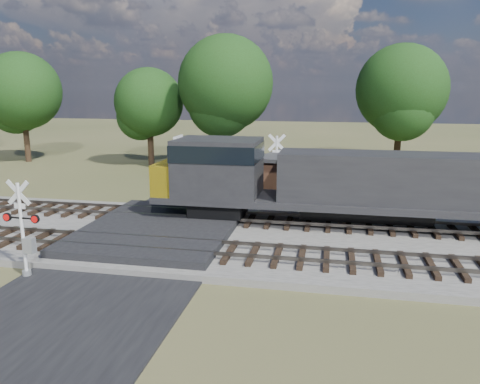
# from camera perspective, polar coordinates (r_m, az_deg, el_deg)

# --- Properties ---
(ground) EXTENTS (160.00, 160.00, 0.00)m
(ground) POSITION_cam_1_polar(r_m,az_deg,el_deg) (22.81, -10.06, -5.77)
(ground) COLOR #434B28
(ground) RESTS_ON ground
(ballast_bed) EXTENTS (140.00, 10.00, 0.30)m
(ballast_bed) POSITION_cam_1_polar(r_m,az_deg,el_deg) (21.86, 15.88, -6.48)
(ballast_bed) COLOR gray
(ballast_bed) RESTS_ON ground
(road) EXTENTS (7.00, 60.00, 0.08)m
(road) POSITION_cam_1_polar(r_m,az_deg,el_deg) (22.80, -10.06, -5.68)
(road) COLOR black
(road) RESTS_ON ground
(crossing_panel) EXTENTS (7.00, 9.00, 0.62)m
(crossing_panel) POSITION_cam_1_polar(r_m,az_deg,el_deg) (23.16, -9.64, -4.65)
(crossing_panel) COLOR #262628
(crossing_panel) RESTS_ON ground
(track_near) EXTENTS (140.00, 2.60, 0.33)m
(track_near) POSITION_cam_1_polar(r_m,az_deg,el_deg) (19.94, -3.74, -7.07)
(track_near) COLOR black
(track_near) RESTS_ON ballast_bed
(track_far) EXTENTS (140.00, 2.60, 0.33)m
(track_far) POSITION_cam_1_polar(r_m,az_deg,el_deg) (24.58, -0.74, -3.22)
(track_far) COLOR black
(track_far) RESTS_ON ballast_bed
(crossing_signal_near) EXTENTS (1.54, 0.33, 3.82)m
(crossing_signal_near) POSITION_cam_1_polar(r_m,az_deg,el_deg) (19.48, -24.74, -5.10)
(crossing_signal_near) COLOR silver
(crossing_signal_near) RESTS_ON ground
(crossing_signal_far) EXTENTS (1.75, 0.41, 4.34)m
(crossing_signal_far) POSITION_cam_1_polar(r_m,az_deg,el_deg) (29.35, 4.27, 2.17)
(crossing_signal_far) COLOR silver
(crossing_signal_far) RESTS_ON ground
(equipment_shed) EXTENTS (5.42, 5.42, 3.18)m
(equipment_shed) POSITION_cam_1_polar(r_m,az_deg,el_deg) (28.39, 7.76, 1.32)
(equipment_shed) COLOR #4F3121
(equipment_shed) RESTS_ON ground
(treeline) EXTENTS (86.05, 10.72, 11.48)m
(treeline) POSITION_cam_1_polar(r_m,az_deg,el_deg) (39.85, 9.73, 12.15)
(treeline) COLOR black
(treeline) RESTS_ON ground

